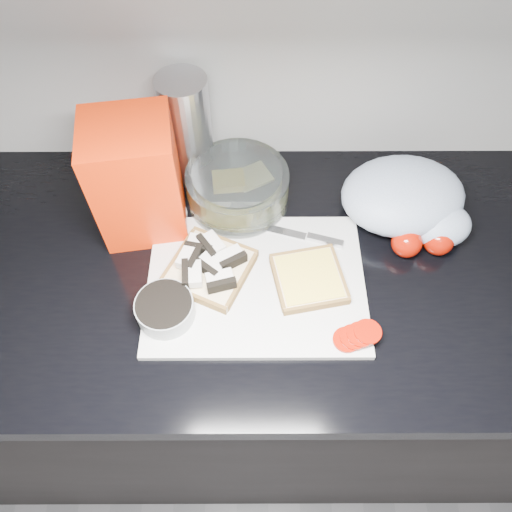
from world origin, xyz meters
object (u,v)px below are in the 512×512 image
at_px(glass_bowl, 238,189).
at_px(bread_bag, 137,179).
at_px(cutting_board, 256,283).
at_px(steel_canister, 187,130).

xyz_separation_m(glass_bowl, bread_bag, (-0.18, -0.05, 0.08)).
distance_m(cutting_board, steel_canister, 0.34).
relative_size(glass_bowl, bread_bag, 0.84).
bearing_deg(bread_bag, glass_bowl, 5.58).
bearing_deg(bread_bag, steel_canister, 50.13).
xyz_separation_m(bread_bag, steel_canister, (0.08, 0.14, -0.00)).
distance_m(glass_bowl, bread_bag, 0.20).
relative_size(bread_bag, steel_canister, 1.03).
xyz_separation_m(cutting_board, bread_bag, (-0.22, 0.15, 0.12)).
height_order(cutting_board, bread_bag, bread_bag).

